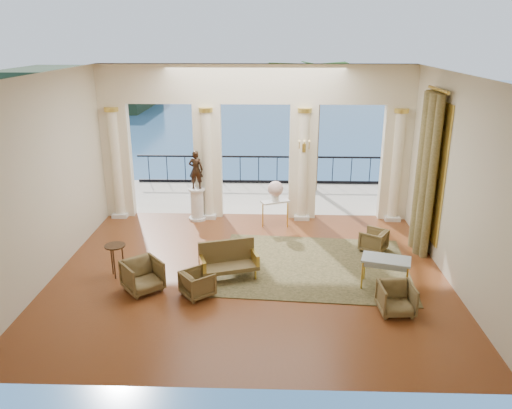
{
  "coord_description": "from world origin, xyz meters",
  "views": [
    {
      "loc": [
        0.49,
        -10.46,
        5.31
      ],
      "look_at": [
        0.13,
        0.6,
        1.49
      ],
      "focal_mm": 35.0,
      "sensor_mm": 36.0,
      "label": 1
    }
  ],
  "objects_px": {
    "armchair_b": "(396,297)",
    "armchair_c": "(374,239)",
    "settee": "(228,260)",
    "side_table": "(115,249)",
    "armchair_a": "(142,274)",
    "pedestal": "(197,205)",
    "game_table": "(386,261)",
    "console_table": "(275,205)",
    "armchair_d": "(198,282)",
    "statue": "(196,170)"
  },
  "relations": [
    {
      "from": "game_table",
      "to": "console_table",
      "type": "xyz_separation_m",
      "value": [
        -2.38,
        3.65,
        0.0
      ]
    },
    {
      "from": "game_table",
      "to": "side_table",
      "type": "bearing_deg",
      "value": -167.26
    },
    {
      "from": "armchair_c",
      "to": "statue",
      "type": "xyz_separation_m",
      "value": [
        -4.83,
        2.13,
        1.23
      ]
    },
    {
      "from": "armchair_c",
      "to": "armchair_d",
      "type": "distance_m",
      "value": 4.84
    },
    {
      "from": "armchair_b",
      "to": "side_table",
      "type": "distance_m",
      "value": 6.2
    },
    {
      "from": "game_table",
      "to": "armchair_d",
      "type": "bearing_deg",
      "value": -156.97
    },
    {
      "from": "armchair_d",
      "to": "side_table",
      "type": "height_order",
      "value": "side_table"
    },
    {
      "from": "armchair_a",
      "to": "armchair_c",
      "type": "distance_m",
      "value": 5.84
    },
    {
      "from": "settee",
      "to": "side_table",
      "type": "height_order",
      "value": "settee"
    },
    {
      "from": "armchair_b",
      "to": "armchair_c",
      "type": "height_order",
      "value": "armchair_b"
    },
    {
      "from": "statue",
      "to": "side_table",
      "type": "height_order",
      "value": "statue"
    },
    {
      "from": "armchair_c",
      "to": "console_table",
      "type": "relative_size",
      "value": 0.72
    },
    {
      "from": "armchair_a",
      "to": "game_table",
      "type": "relative_size",
      "value": 0.67
    },
    {
      "from": "console_table",
      "to": "armchair_b",
      "type": "bearing_deg",
      "value": -86.22
    },
    {
      "from": "armchair_b",
      "to": "statue",
      "type": "bearing_deg",
      "value": 128.71
    },
    {
      "from": "armchair_d",
      "to": "pedestal",
      "type": "xyz_separation_m",
      "value": [
        -0.66,
        4.58,
        0.16
      ]
    },
    {
      "from": "armchair_b",
      "to": "armchair_d",
      "type": "height_order",
      "value": "armchair_b"
    },
    {
      "from": "armchair_c",
      "to": "side_table",
      "type": "xyz_separation_m",
      "value": [
        -6.15,
        -1.61,
        0.35
      ]
    },
    {
      "from": "armchair_a",
      "to": "side_table",
      "type": "distance_m",
      "value": 1.05
    },
    {
      "from": "armchair_b",
      "to": "pedestal",
      "type": "xyz_separation_m",
      "value": [
        -4.71,
        5.14,
        0.12
      ]
    },
    {
      "from": "armchair_c",
      "to": "settee",
      "type": "xyz_separation_m",
      "value": [
        -3.59,
        -1.59,
        0.11
      ]
    },
    {
      "from": "game_table",
      "to": "pedestal",
      "type": "height_order",
      "value": "pedestal"
    },
    {
      "from": "pedestal",
      "to": "side_table",
      "type": "bearing_deg",
      "value": -109.47
    },
    {
      "from": "armchair_b",
      "to": "console_table",
      "type": "relative_size",
      "value": 0.8
    },
    {
      "from": "settee",
      "to": "side_table",
      "type": "xyz_separation_m",
      "value": [
        -2.56,
        -0.02,
        0.23
      ]
    },
    {
      "from": "armchair_b",
      "to": "pedestal",
      "type": "relative_size",
      "value": 0.71
    },
    {
      "from": "armchair_c",
      "to": "settee",
      "type": "height_order",
      "value": "settee"
    },
    {
      "from": "armchair_c",
      "to": "armchair_d",
      "type": "bearing_deg",
      "value": -27.64
    },
    {
      "from": "game_table",
      "to": "armchair_b",
      "type": "bearing_deg",
      "value": -73.42
    },
    {
      "from": "armchair_b",
      "to": "side_table",
      "type": "bearing_deg",
      "value": 163.07
    },
    {
      "from": "game_table",
      "to": "settee",
      "type": "bearing_deg",
      "value": -170.14
    },
    {
      "from": "armchair_c",
      "to": "side_table",
      "type": "distance_m",
      "value": 6.37
    },
    {
      "from": "armchair_a",
      "to": "side_table",
      "type": "height_order",
      "value": "side_table"
    },
    {
      "from": "pedestal",
      "to": "settee",
      "type": "bearing_deg",
      "value": -71.49
    },
    {
      "from": "armchair_c",
      "to": "side_table",
      "type": "height_order",
      "value": "side_table"
    },
    {
      "from": "armchair_c",
      "to": "console_table",
      "type": "bearing_deg",
      "value": -91.85
    },
    {
      "from": "armchair_b",
      "to": "pedestal",
      "type": "distance_m",
      "value": 6.97
    },
    {
      "from": "armchair_a",
      "to": "armchair_b",
      "type": "height_order",
      "value": "armchair_a"
    },
    {
      "from": "console_table",
      "to": "armchair_c",
      "type": "bearing_deg",
      "value": -56.96
    },
    {
      "from": "armchair_b",
      "to": "armchair_c",
      "type": "distance_m",
      "value": 3.01
    },
    {
      "from": "armchair_a",
      "to": "pedestal",
      "type": "xyz_separation_m",
      "value": [
        0.55,
        4.39,
        0.08
      ]
    },
    {
      "from": "settee",
      "to": "pedestal",
      "type": "distance_m",
      "value": 3.91
    },
    {
      "from": "armchair_c",
      "to": "pedestal",
      "type": "distance_m",
      "value": 5.28
    },
    {
      "from": "armchair_a",
      "to": "console_table",
      "type": "xyz_separation_m",
      "value": [
        2.87,
        3.94,
        0.25
      ]
    },
    {
      "from": "armchair_b",
      "to": "statue",
      "type": "distance_m",
      "value": 7.07
    },
    {
      "from": "armchair_d",
      "to": "settee",
      "type": "bearing_deg",
      "value": -71.96
    },
    {
      "from": "game_table",
      "to": "console_table",
      "type": "bearing_deg",
      "value": 139.37
    },
    {
      "from": "settee",
      "to": "pedestal",
      "type": "xyz_separation_m",
      "value": [
        -1.24,
        3.71,
        0.04
      ]
    },
    {
      "from": "game_table",
      "to": "console_table",
      "type": "height_order",
      "value": "console_table"
    },
    {
      "from": "armchair_a",
      "to": "pedestal",
      "type": "relative_size",
      "value": 0.79
    }
  ]
}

